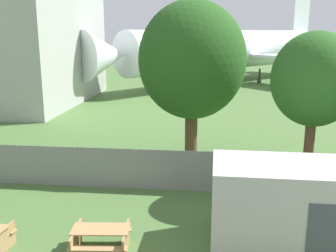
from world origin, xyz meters
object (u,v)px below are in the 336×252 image
portable_cabin (289,206)px  airplane (236,50)px  tree_left_of_cabin (192,61)px  picnic_bench_near_cabin (101,237)px  tree_behind_benches (315,80)px

portable_cabin → airplane: bearing=89.7°
portable_cabin → tree_left_of_cabin: bearing=113.8°
picnic_bench_near_cabin → tree_behind_benches: tree_behind_benches is taller
airplane → tree_left_of_cabin: (-4.03, -32.60, 0.88)m
tree_behind_benches → airplane: bearing=91.3°
portable_cabin → picnic_bench_near_cabin: portable_cabin is taller
airplane → portable_cabin: bearing=40.3°
portable_cabin → tree_behind_benches: size_ratio=0.72×
picnic_bench_near_cabin → tree_behind_benches: 9.75m
airplane → tree_behind_benches: size_ratio=5.70×
tree_left_of_cabin → tree_behind_benches: bearing=-35.9°
portable_cabin → tree_behind_benches: 5.62m
portable_cabin → tree_behind_benches: (1.52, 4.31, 3.27)m
airplane → portable_cabin: size_ratio=7.94×
portable_cabin → tree_left_of_cabin: tree_left_of_cabin is taller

